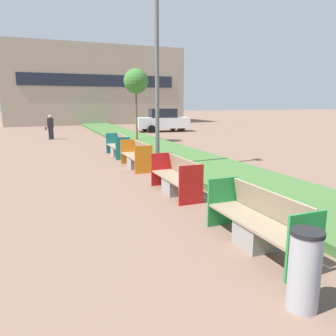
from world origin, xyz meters
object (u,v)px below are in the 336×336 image
(litter_bin, at_px, (304,270))
(pedestrian_walking, at_px, (50,127))
(bench_red_frame, at_px, (176,180))
(bench_teal_frame, at_px, (118,148))
(bench_orange_frame, at_px, (137,158))
(street_lamp_post, at_px, (157,46))
(parked_car_distant, at_px, (163,120))
(sapling_tree_far, at_px, (136,81))
(bench_green_frame, at_px, (258,225))

(litter_bin, distance_m, pedestrian_walking, 19.92)
(pedestrian_walking, bearing_deg, bench_red_frame, -80.31)
(bench_teal_frame, bearing_deg, litter_bin, -92.63)
(litter_bin, height_order, pedestrian_walking, pedestrian_walking)
(litter_bin, bearing_deg, bench_orange_frame, 86.50)
(bench_orange_frame, bearing_deg, bench_red_frame, -90.00)
(street_lamp_post, bearing_deg, bench_red_frame, -101.07)
(bench_teal_frame, distance_m, litter_bin, 11.61)
(pedestrian_walking, distance_m, parked_car_distant, 9.22)
(bench_orange_frame, distance_m, bench_teal_frame, 2.89)
(sapling_tree_far, bearing_deg, street_lamp_post, -101.03)
(bench_teal_frame, bearing_deg, bench_red_frame, -90.00)
(bench_orange_frame, xyz_separation_m, bench_teal_frame, (0.00, 2.89, 0.00))
(bench_green_frame, bearing_deg, bench_orange_frame, 90.02)
(street_lamp_post, relative_size, pedestrian_walking, 4.87)
(bench_teal_frame, height_order, parked_car_distant, parked_car_distant)
(bench_orange_frame, distance_m, litter_bin, 8.72)
(bench_red_frame, distance_m, bench_orange_frame, 3.69)
(sapling_tree_far, bearing_deg, bench_teal_frame, -115.48)
(bench_orange_frame, xyz_separation_m, street_lamp_post, (0.61, -0.55, 3.83))
(bench_green_frame, distance_m, bench_teal_frame, 10.02)
(litter_bin, relative_size, sapling_tree_far, 0.22)
(bench_teal_frame, bearing_deg, bench_green_frame, -89.99)
(bench_teal_frame, bearing_deg, sapling_tree_far, 64.52)
(street_lamp_post, relative_size, parked_car_distant, 1.73)
(sapling_tree_far, height_order, parked_car_distant, sapling_tree_far)
(bench_orange_frame, relative_size, pedestrian_walking, 1.29)
(sapling_tree_far, bearing_deg, litter_bin, -99.51)
(litter_bin, distance_m, sapling_tree_far, 16.66)
(litter_bin, height_order, parked_car_distant, parked_car_distant)
(bench_green_frame, height_order, pedestrian_walking, pedestrian_walking)
(litter_bin, xyz_separation_m, pedestrian_walking, (-1.99, 19.82, 0.31))
(bench_red_frame, height_order, parked_car_distant, parked_car_distant)
(bench_red_frame, height_order, pedestrian_walking, pedestrian_walking)
(litter_bin, bearing_deg, sapling_tree_far, 80.49)
(bench_teal_frame, bearing_deg, parked_car_distant, 60.48)
(bench_teal_frame, height_order, street_lamp_post, street_lamp_post)
(bench_green_frame, distance_m, sapling_tree_far, 15.08)
(bench_red_frame, distance_m, parked_car_distant, 18.70)
(bench_green_frame, distance_m, litter_bin, 1.66)
(bench_orange_frame, relative_size, parked_car_distant, 0.46)
(bench_orange_frame, xyz_separation_m, pedestrian_walking, (-2.53, 11.11, 0.42))
(bench_green_frame, distance_m, pedestrian_walking, 18.42)
(sapling_tree_far, bearing_deg, bench_red_frame, -101.04)
(litter_bin, relative_size, pedestrian_walking, 0.61)
(bench_orange_frame, bearing_deg, sapling_tree_far, 73.73)
(bench_red_frame, xyz_separation_m, bench_teal_frame, (0.00, 6.58, 0.00))
(litter_bin, bearing_deg, pedestrian_walking, 95.74)
(bench_green_frame, bearing_deg, street_lamp_post, 84.70)
(bench_teal_frame, xyz_separation_m, sapling_tree_far, (2.17, 4.56, 3.17))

